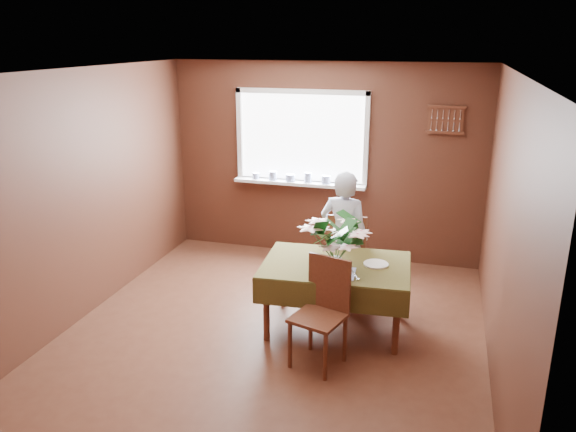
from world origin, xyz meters
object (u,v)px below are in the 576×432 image
(chair_far, at_px, (347,252))
(seated_woman, at_px, (344,237))
(flower_bouquet, at_px, (336,239))
(dining_table, at_px, (336,271))
(chair_near, at_px, (323,307))

(chair_far, relative_size, seated_woman, 0.67)
(seated_woman, height_order, flower_bouquet, seated_woman)
(dining_table, bearing_deg, seated_woman, 90.00)
(dining_table, bearing_deg, chair_near, -93.12)
(chair_far, distance_m, flower_bouquet, 1.05)
(chair_far, bearing_deg, seated_woman, 70.38)
(chair_far, height_order, seated_woman, seated_woman)
(seated_woman, relative_size, flower_bouquet, 2.56)
(chair_far, height_order, flower_bouquet, flower_bouquet)
(dining_table, height_order, seated_woman, seated_woman)
(chair_far, bearing_deg, flower_bouquet, 89.42)
(dining_table, distance_m, chair_near, 0.62)
(chair_far, bearing_deg, chair_near, 87.77)
(flower_bouquet, bearing_deg, dining_table, 98.58)
(seated_woman, bearing_deg, chair_far, -98.63)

